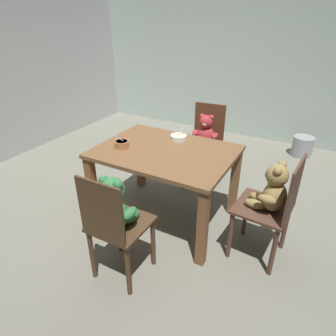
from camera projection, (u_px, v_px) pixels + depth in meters
The scene contains 9 objects.
ground_plane at pixel (166, 218), 2.94m from camera, with size 5.20×5.20×0.04m.
wall_rear at pixel (254, 31), 4.18m from camera, with size 5.20×0.08×3.11m, color #A7B9AF.
dining_table at pixel (165, 162), 2.64m from camera, with size 1.19×0.88×0.72m.
teddy_chair_near_right at pixel (272, 197), 2.20m from camera, with size 0.43×0.44×0.89m.
teddy_chair_far_center at pixel (205, 138), 3.26m from camera, with size 0.41×0.45×0.91m.
teddy_chair_near_front at pixel (115, 213), 2.01m from camera, with size 0.39×0.39×0.89m.
porridge_bowl_terracotta_near_left at pixel (122, 144), 2.62m from camera, with size 0.13×0.13×0.12m.
porridge_bowl_white_far_center at pixel (179, 137), 2.78m from camera, with size 0.15×0.16×0.12m.
metal_pail at pixel (302, 146), 4.11m from camera, with size 0.28×0.28×0.28m, color #93969B.
Camera 1 is at (1.16, -2.05, 1.79)m, focal length 31.56 mm.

